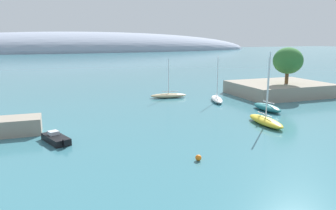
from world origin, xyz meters
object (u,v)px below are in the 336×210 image
sailboat_yellow_near_shore (266,121)px  motorboat_black_foreground (56,139)px  sailboat_white_mid_mooring (217,99)px  mooring_buoy_orange (198,158)px  tree_clump_shore (288,61)px  sailboat_teal_outer_mooring (267,107)px  sailboat_sand_end_of_line (168,95)px

sailboat_yellow_near_shore → motorboat_black_foreground: bearing=-90.8°
sailboat_white_mid_mooring → motorboat_black_foreground: (-27.37, -14.13, -0.06)m
motorboat_black_foreground → mooring_buoy_orange: 15.86m
tree_clump_shore → sailboat_teal_outer_mooring: bearing=-140.6°
sailboat_yellow_near_shore → sailboat_sand_end_of_line: 22.95m
tree_clump_shore → motorboat_black_foreground: (-42.04, -13.96, -6.37)m
tree_clump_shore → mooring_buoy_orange: size_ratio=11.82×
sailboat_white_mid_mooring → sailboat_sand_end_of_line: size_ratio=1.09×
tree_clump_shore → sailboat_teal_outer_mooring: size_ratio=0.77×
sailboat_yellow_near_shore → mooring_buoy_orange: (-13.61, -8.38, -0.27)m
sailboat_white_mid_mooring → mooring_buoy_orange: sailboat_white_mid_mooring is taller
tree_clump_shore → sailboat_teal_outer_mooring: tree_clump_shore is taller
motorboat_black_foreground → mooring_buoy_orange: size_ratio=8.26×
sailboat_yellow_near_shore → sailboat_white_mid_mooring: size_ratio=1.11×
sailboat_white_mid_mooring → sailboat_yellow_near_shore: bearing=-166.8°
tree_clump_shore → sailboat_yellow_near_shore: bearing=-135.9°
sailboat_white_mid_mooring → sailboat_teal_outer_mooring: sailboat_teal_outer_mooring is taller
sailboat_yellow_near_shore → sailboat_white_mid_mooring: (1.70, 16.06, -0.09)m
sailboat_sand_end_of_line → sailboat_white_mid_mooring: bearing=146.5°
sailboat_teal_outer_mooring → sailboat_sand_end_of_line: (-10.40, 15.52, -0.11)m
sailboat_yellow_near_shore → sailboat_teal_outer_mooring: 8.75m
sailboat_teal_outer_mooring → tree_clump_shore: bearing=-50.6°
sailboat_yellow_near_shore → motorboat_black_foreground: sailboat_yellow_near_shore is taller
sailboat_sand_end_of_line → motorboat_black_foreground: (-20.67, -20.47, -0.07)m
tree_clump_shore → sailboat_sand_end_of_line: tree_clump_shore is taller
sailboat_teal_outer_mooring → mooring_buoy_orange: sailboat_teal_outer_mooring is taller
motorboat_black_foreground → mooring_buoy_orange: bearing=-150.6°
sailboat_white_mid_mooring → sailboat_sand_end_of_line: bearing=65.9°
motorboat_black_foreground → sailboat_teal_outer_mooring: bearing=-101.1°
sailboat_white_mid_mooring → sailboat_teal_outer_mooring: bearing=-138.8°
sailboat_yellow_near_shore → motorboat_black_foreground: (-25.67, 1.93, -0.15)m
sailboat_teal_outer_mooring → motorboat_black_foreground: (-31.07, -4.95, -0.18)m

